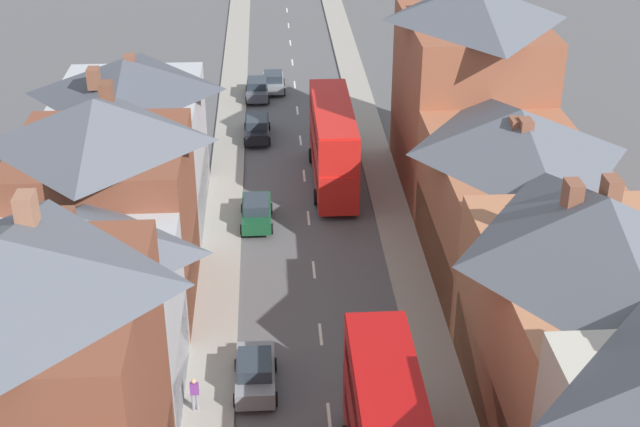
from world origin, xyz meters
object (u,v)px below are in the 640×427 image
at_px(car_near_blue, 273,82).
at_px(car_parked_left_b, 257,127).
at_px(pedestrian_mid_right, 195,393).
at_px(double_decker_bus_mid_street, 333,143).
at_px(car_parked_right_a, 256,211).
at_px(car_near_silver, 255,373).
at_px(car_mid_black, 257,89).

distance_m(car_near_blue, car_parked_left_b, 10.06).
relative_size(car_parked_left_b, pedestrian_mid_right, 2.84).
bearing_deg(double_decker_bus_mid_street, car_parked_left_b, 122.12).
bearing_deg(car_parked_right_a, car_near_silver, -90.00).
distance_m(car_mid_black, pedestrian_mid_right, 38.31).
height_order(car_near_blue, car_parked_left_b, car_parked_left_b).
distance_m(car_near_blue, car_parked_right_a, 23.13).
distance_m(double_decker_bus_mid_street, car_parked_left_b, 9.40).
relative_size(double_decker_bus_mid_street, car_near_blue, 2.78).
bearing_deg(pedestrian_mid_right, car_parked_left_b, 85.16).
bearing_deg(car_near_blue, car_parked_left_b, -97.42).
distance_m(car_near_silver, car_parked_right_a, 15.40).
distance_m(double_decker_bus_mid_street, car_mid_black, 16.91).
relative_size(car_near_blue, car_mid_black, 0.93).
height_order(car_near_blue, car_mid_black, car_mid_black).
bearing_deg(car_parked_left_b, double_decker_bus_mid_street, -57.88).
distance_m(car_parked_left_b, pedestrian_mid_right, 30.05).
height_order(car_near_blue, pedestrian_mid_right, pedestrian_mid_right).
bearing_deg(car_near_blue, pedestrian_mid_right, -95.49).
height_order(double_decker_bus_mid_street, car_near_blue, double_decker_bus_mid_street).
relative_size(car_near_silver, car_parked_right_a, 0.92).
xyz_separation_m(car_near_silver, car_parked_left_b, (-0.00, 28.50, 0.00)).
xyz_separation_m(double_decker_bus_mid_street, car_parked_right_a, (-4.89, -5.32, -1.98)).
bearing_deg(car_parked_right_a, car_mid_black, 90.00).
bearing_deg(double_decker_bus_mid_street, car_mid_black, 106.93).
height_order(car_near_blue, car_parked_right_a, car_parked_right_a).
height_order(car_mid_black, car_parked_left_b, car_parked_left_b).
distance_m(double_decker_bus_mid_street, car_near_silver, 21.37).
height_order(car_near_blue, car_near_silver, car_near_silver).
xyz_separation_m(double_decker_bus_mid_street, car_near_blue, (-3.59, 17.77, -2.02)).
height_order(car_parked_right_a, pedestrian_mid_right, pedestrian_mid_right).
distance_m(car_parked_right_a, car_parked_left_b, 13.11).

